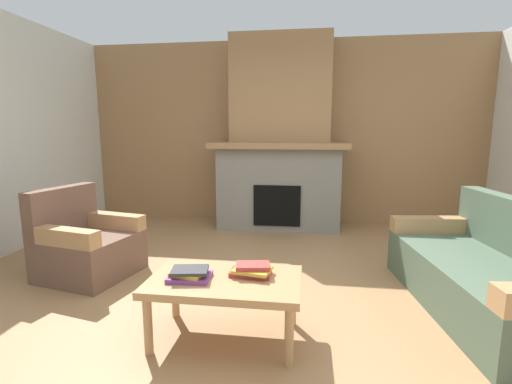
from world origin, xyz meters
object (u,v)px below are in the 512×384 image
at_px(couch, 489,275).
at_px(coffee_table, 225,286).
at_px(fireplace, 280,147).
at_px(armchair, 86,245).

bearing_deg(couch, coffee_table, -160.91).
relative_size(fireplace, armchair, 3.00).
xyz_separation_m(couch, armchair, (-3.52, 0.23, 0.01)).
xyz_separation_m(fireplace, couch, (1.82, -2.35, -0.88)).
bearing_deg(coffee_table, fireplace, 87.65).
bearing_deg(armchair, coffee_table, -29.68).
xyz_separation_m(armchair, coffee_table, (1.58, -0.90, 0.08)).
distance_m(armchair, coffee_table, 1.82).
distance_m(couch, coffee_table, 2.05).
xyz_separation_m(fireplace, armchair, (-1.71, -2.12, -0.87)).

